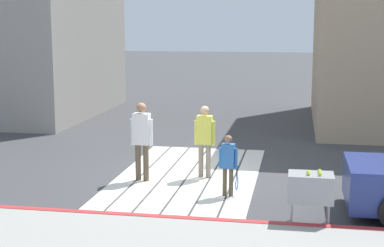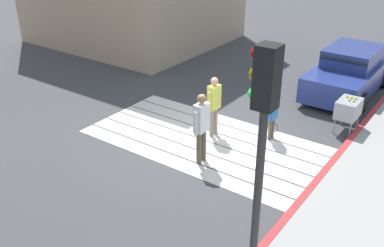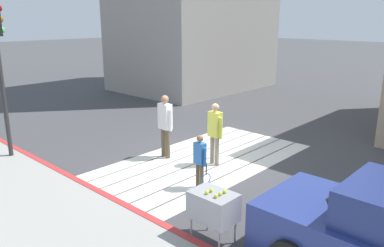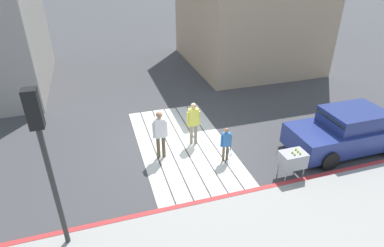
% 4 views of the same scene
% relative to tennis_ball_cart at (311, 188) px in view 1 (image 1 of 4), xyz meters
% --- Properties ---
extents(ground_plane, '(120.00, 120.00, 0.00)m').
position_rel_tennis_ball_cart_xyz_m(ground_plane, '(2.90, 2.78, -0.70)').
color(ground_plane, '#424244').
extents(crosswalk_stripes, '(6.40, 3.25, 0.01)m').
position_rel_tennis_ball_cart_xyz_m(crosswalk_stripes, '(2.90, 2.78, -0.69)').
color(crosswalk_stripes, silver).
rests_on(crosswalk_stripes, ground).
extents(curb_painted, '(0.16, 40.00, 0.13)m').
position_rel_tennis_ball_cart_xyz_m(curb_painted, '(-0.35, 2.78, -0.63)').
color(curb_painted, '#BC3333').
rests_on(curb_painted, ground).
extents(tennis_ball_cart, '(0.56, 0.80, 1.02)m').
position_rel_tennis_ball_cart_xyz_m(tennis_ball_cart, '(0.00, 0.00, 0.00)').
color(tennis_ball_cart, '#99999E').
rests_on(tennis_ball_cart, ground).
extents(pedestrian_adult_lead, '(0.24, 0.50, 1.70)m').
position_rel_tennis_ball_cart_xyz_m(pedestrian_adult_lead, '(2.90, 2.37, 0.29)').
color(pedestrian_adult_lead, gray).
rests_on(pedestrian_adult_lead, ground).
extents(pedestrian_adult_trailing, '(0.25, 0.53, 1.81)m').
position_rel_tennis_ball_cart_xyz_m(pedestrian_adult_trailing, '(2.37, 3.74, 0.36)').
color(pedestrian_adult_trailing, brown).
rests_on(pedestrian_adult_trailing, ground).
extents(pedestrian_child_with_racket, '(0.29, 0.41, 1.31)m').
position_rel_tennis_ball_cart_xyz_m(pedestrian_child_with_racket, '(1.50, 1.65, 0.04)').
color(pedestrian_child_with_racket, brown).
rests_on(pedestrian_child_with_racket, ground).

